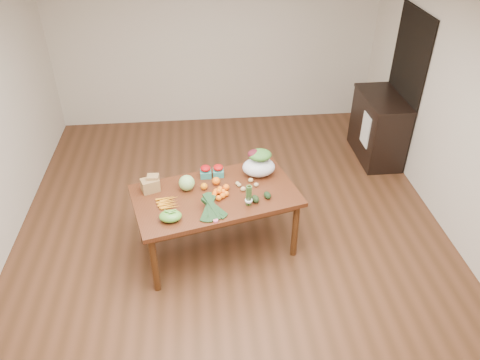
{
  "coord_description": "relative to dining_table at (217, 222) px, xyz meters",
  "views": [
    {
      "loc": [
        -0.31,
        -4.07,
        3.64
      ],
      "look_at": [
        0.09,
        0.0,
        0.8
      ],
      "focal_mm": 35.0,
      "sensor_mm": 36.0,
      "label": 1
    }
  ],
  "objects": [
    {
      "name": "orange_c",
      "position": [
        0.12,
        0.06,
        0.41
      ],
      "size": [
        0.07,
        0.07,
        0.07
      ],
      "primitive_type": "sphere",
      "color": "#F6590F",
      "rests_on": "dining_table"
    },
    {
      "name": "potato_d",
      "position": [
        0.24,
        0.14,
        0.39
      ],
      "size": [
        0.05,
        0.04,
        0.04
      ],
      "primitive_type": "ellipsoid",
      "color": "#D4BF7A",
      "rests_on": "dining_table"
    },
    {
      "name": "strawberry_basket_a",
      "position": [
        -0.09,
        0.33,
        0.43
      ],
      "size": [
        0.14,
        0.14,
        0.11
      ],
      "primitive_type": null,
      "rotation": [
        0.0,
        0.0,
        0.25
      ],
      "color": "#AD0B0E",
      "rests_on": "dining_table"
    },
    {
      "name": "strawberry_basket_b",
      "position": [
        0.05,
        0.34,
        0.43
      ],
      "size": [
        0.14,
        0.14,
        0.11
      ],
      "primitive_type": null,
      "rotation": [
        0.0,
        0.0,
        0.25
      ],
      "color": "red",
      "rests_on": "dining_table"
    },
    {
      "name": "cabinet",
      "position": [
        2.4,
        1.74,
        0.1
      ],
      "size": [
        0.52,
        1.02,
        0.94
      ],
      "primitive_type": "cube",
      "color": "black",
      "rests_on": "floor"
    },
    {
      "name": "orange_a",
      "position": [
        -0.11,
        0.09,
        0.41
      ],
      "size": [
        0.07,
        0.07,
        0.07
      ],
      "primitive_type": "sphere",
      "color": "orange",
      "rests_on": "dining_table"
    },
    {
      "name": "cabbage",
      "position": [
        -0.29,
        0.11,
        0.46
      ],
      "size": [
        0.17,
        0.17,
        0.17
      ],
      "primitive_type": "sphere",
      "color": "#8ABF6E",
      "rests_on": "dining_table"
    },
    {
      "name": "avocado_b",
      "position": [
        0.53,
        -0.12,
        0.41
      ],
      "size": [
        0.1,
        0.12,
        0.07
      ],
      "primitive_type": "ellipsoid",
      "rotation": [
        0.0,
        0.0,
        0.3
      ],
      "color": "black",
      "rests_on": "dining_table"
    },
    {
      "name": "kale_bunch",
      "position": [
        -0.05,
        -0.35,
        0.45
      ],
      "size": [
        0.41,
        0.47,
        0.16
      ],
      "primitive_type": null,
      "rotation": [
        0.0,
        0.0,
        0.25
      ],
      "color": "black",
      "rests_on": "dining_table"
    },
    {
      "name": "floor",
      "position": [
        0.18,
        0.15,
        -0.38
      ],
      "size": [
        6.0,
        6.0,
        0.0
      ],
      "primitive_type": "plane",
      "color": "brown",
      "rests_on": "ground"
    },
    {
      "name": "room_walls",
      "position": [
        0.18,
        0.15,
        0.97
      ],
      "size": [
        5.02,
        6.02,
        2.7
      ],
      "color": "beige",
      "rests_on": "floor"
    },
    {
      "name": "asparagus_bundle",
      "position": [
        0.32,
        -0.23,
        0.5
      ],
      "size": [
        0.11,
        0.13,
        0.26
      ],
      "primitive_type": null,
      "rotation": [
        0.15,
        0.0,
        0.25
      ],
      "color": "#4F7837",
      "rests_on": "dining_table"
    },
    {
      "name": "mandarin_cluster",
      "position": [
        0.04,
        -0.04,
        0.42
      ],
      "size": [
        0.22,
        0.22,
        0.1
      ],
      "primitive_type": null,
      "rotation": [
        0.0,
        0.0,
        0.25
      ],
      "color": "#FF5A0F",
      "rests_on": "dining_table"
    },
    {
      "name": "salad_bag",
      "position": [
        0.49,
        0.31,
        0.51
      ],
      "size": [
        0.42,
        0.35,
        0.28
      ],
      "primitive_type": null,
      "rotation": [
        0.0,
        0.0,
        0.25
      ],
      "color": "silver",
      "rests_on": "dining_table"
    },
    {
      "name": "carrots",
      "position": [
        -0.48,
        -0.12,
        0.39
      ],
      "size": [
        0.27,
        0.26,
        0.03
      ],
      "primitive_type": null,
      "rotation": [
        0.0,
        0.0,
        0.25
      ],
      "color": "orange",
      "rests_on": "dining_table"
    },
    {
      "name": "potato_a",
      "position": [
        0.26,
        0.11,
        0.39
      ],
      "size": [
        0.05,
        0.04,
        0.04
      ],
      "primitive_type": "ellipsoid",
      "color": "tan",
      "rests_on": "dining_table"
    },
    {
      "name": "paper_bag",
      "position": [
        -0.67,
        0.12,
        0.46
      ],
      "size": [
        0.28,
        0.25,
        0.17
      ],
      "primitive_type": null,
      "rotation": [
        0.0,
        0.0,
        0.25
      ],
      "color": "#9D7446",
      "rests_on": "dining_table"
    },
    {
      "name": "avocado_a",
      "position": [
        0.4,
        -0.17,
        0.41
      ],
      "size": [
        0.1,
        0.12,
        0.07
      ],
      "primitive_type": "ellipsoid",
      "rotation": [
        0.0,
        0.0,
        0.3
      ],
      "color": "black",
      "rests_on": "dining_table"
    },
    {
      "name": "dining_table",
      "position": [
        0.0,
        0.0,
        0.0
      ],
      "size": [
        1.86,
        1.31,
        0.75
      ],
      "primitive_type": "cube",
      "rotation": [
        0.0,
        0.0,
        0.25
      ],
      "color": "#512513",
      "rests_on": "floor"
    },
    {
      "name": "potato_c",
      "position": [
        0.39,
        0.18,
        0.4
      ],
      "size": [
        0.06,
        0.05,
        0.05
      ],
      "primitive_type": "ellipsoid",
      "color": "tan",
      "rests_on": "dining_table"
    },
    {
      "name": "potato_b",
      "position": [
        0.29,
        0.02,
        0.4
      ],
      "size": [
        0.06,
        0.05,
        0.05
      ],
      "primitive_type": "ellipsoid",
      "color": "tan",
      "rests_on": "dining_table"
    },
    {
      "name": "snap_pea_bag",
      "position": [
        -0.45,
        -0.39,
        0.42
      ],
      "size": [
        0.22,
        0.17,
        0.1
      ],
      "primitive_type": "ellipsoid",
      "color": "#479934",
      "rests_on": "dining_table"
    },
    {
      "name": "orange_b",
      "position": [
        0.02,
        0.17,
        0.42
      ],
      "size": [
        0.09,
        0.09,
        0.09
      ],
      "primitive_type": "sphere",
      "color": "orange",
      "rests_on": "dining_table"
    },
    {
      "name": "doorway_dark",
      "position": [
        2.66,
        1.75,
        0.68
      ],
      "size": [
        0.02,
        1.0,
        2.1
      ],
      "primitive_type": "cube",
      "color": "black",
      "rests_on": "floor"
    },
    {
      "name": "potato_e",
      "position": [
        0.44,
        0.09,
        0.4
      ],
      "size": [
        0.05,
        0.05,
        0.04
      ],
      "primitive_type": "ellipsoid",
      "color": "tan",
      "rests_on": "dining_table"
    },
    {
      "name": "dish_towel",
      "position": [
        2.14,
        1.55,
        0.18
      ],
      "size": [
        0.02,
        0.28,
        0.45
      ],
      "primitive_type": "cube",
      "color": "white",
      "rests_on": "cabinet"
    }
  ]
}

